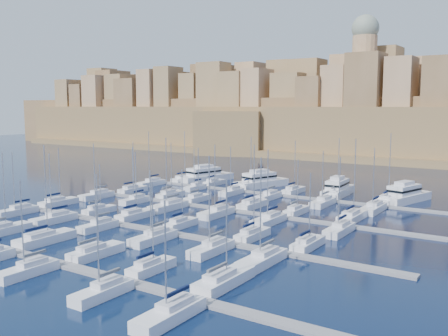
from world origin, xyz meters
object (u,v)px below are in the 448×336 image
Objects in this scene: motor_yacht_c at (338,189)px; motor_yacht_a at (205,175)px; sailboat_4 at (151,267)px; motor_yacht_b at (261,181)px; sailboat_2 at (45,239)px; motor_yacht_d at (405,195)px.

motor_yacht_a is at bearing 178.01° from motor_yacht_c.
motor_yacht_b is (-22.70, 70.59, 1.00)m from sailboat_4.
motor_yacht_c is at bearing -2.12° from motor_yacht_b.
motor_yacht_a and motor_yacht_c have the same top height.
sailboat_4 is 69.76m from motor_yacht_c.
motor_yacht_b is 1.15× the size of motor_yacht_c.
sailboat_2 is at bearing -91.24° from motor_yacht_b.
motor_yacht_a is (-17.88, 69.97, 0.95)m from sailboat_2.
motor_yacht_b and motor_yacht_d have the same top height.
sailboat_4 is 0.74× the size of motor_yacht_b.
motor_yacht_d is (38.78, -0.33, 0.00)m from motor_yacht_b.
motor_yacht_b is 38.78m from motor_yacht_d.
motor_yacht_c is (41.93, -1.46, 0.00)m from motor_yacht_a.
motor_yacht_c is at bearing 90.12° from sailboat_4.
motor_yacht_a is 58.17m from motor_yacht_d.
sailboat_2 reaches higher than motor_yacht_a.
motor_yacht_b is (1.50, 69.35, 0.95)m from sailboat_2.
sailboat_2 is at bearing -109.34° from motor_yacht_c.
motor_yacht_d is at bearing -0.49° from motor_yacht_b.
sailboat_2 reaches higher than motor_yacht_b.
motor_yacht_c is 16.24m from motor_yacht_d.
sailboat_4 is 74.16m from motor_yacht_b.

